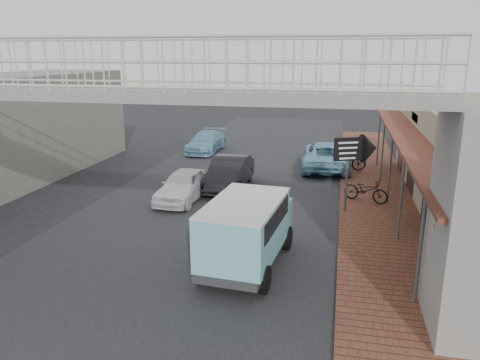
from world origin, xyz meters
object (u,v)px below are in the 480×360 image
at_px(motorcycle_near, 366,190).
at_px(motorcycle_far, 347,160).
at_px(white_hatchback, 183,185).
at_px(angkot_van, 247,224).
at_px(street_clock, 450,234).
at_px(dark_sedan, 229,173).
at_px(angkot_curb, 326,155).
at_px(angkot_far, 206,142).
at_px(arrow_sign, 367,149).

bearing_deg(motorcycle_near, motorcycle_far, 31.56).
bearing_deg(white_hatchback, angkot_van, -52.58).
bearing_deg(street_clock, motorcycle_far, 86.98).
height_order(dark_sedan, motorcycle_near, dark_sedan).
height_order(angkot_curb, angkot_van, angkot_van).
relative_size(white_hatchback, motorcycle_far, 2.01).
bearing_deg(white_hatchback, angkot_far, 103.89).
bearing_deg(motorcycle_far, street_clock, -178.83).
height_order(angkot_curb, arrow_sign, arrow_sign).
distance_m(white_hatchback, angkot_van, 6.89).
bearing_deg(arrow_sign, angkot_far, 109.39).
bearing_deg(motorcycle_far, motorcycle_near, -179.17).
height_order(white_hatchback, angkot_far, white_hatchback).
xyz_separation_m(angkot_far, motorcycle_near, (9.38, -8.76, -0.03)).
relative_size(angkot_curb, motorcycle_near, 2.81).
relative_size(angkot_far, angkot_van, 0.99).
distance_m(angkot_far, street_clock, 20.66).
relative_size(dark_sedan, angkot_far, 1.00).
relative_size(dark_sedan, street_clock, 1.68).
xyz_separation_m(street_clock, arrow_sign, (-1.43, 7.69, 0.27)).
xyz_separation_m(motorcycle_far, street_clock, (2.02, -14.08, 1.57)).
distance_m(white_hatchback, arrow_sign, 7.58).
bearing_deg(white_hatchback, angkot_curb, 53.76).
height_order(dark_sedan, street_clock, street_clock).
xyz_separation_m(angkot_van, motorcycle_near, (3.60, 6.79, -0.72)).
xyz_separation_m(motorcycle_near, arrow_sign, (-0.13, -1.15, 1.93)).
distance_m(angkot_far, arrow_sign, 13.69).
height_order(dark_sedan, angkot_curb, angkot_curb).
bearing_deg(angkot_far, white_hatchback, -78.58).
distance_m(angkot_curb, angkot_van, 12.73).
bearing_deg(angkot_van, street_clock, -17.88).
bearing_deg(angkot_curb, motorcycle_near, 105.22).
xyz_separation_m(white_hatchback, motorcycle_far, (6.76, 6.36, 0.02)).
xyz_separation_m(angkot_van, arrow_sign, (3.46, 5.64, 1.21)).
xyz_separation_m(angkot_far, arrow_sign, (9.25, -9.92, 1.89)).
bearing_deg(arrow_sign, dark_sedan, 135.74).
xyz_separation_m(angkot_curb, arrow_sign, (1.69, -6.95, 1.79)).
relative_size(motorcycle_near, street_clock, 0.73).
xyz_separation_m(white_hatchback, angkot_curb, (5.66, 6.93, 0.08)).
relative_size(motorcycle_near, arrow_sign, 0.63).
bearing_deg(motorcycle_far, white_hatchback, 126.30).
distance_m(angkot_van, motorcycle_near, 7.72).
relative_size(angkot_curb, angkot_van, 1.21).
xyz_separation_m(angkot_curb, angkot_far, (-7.56, 2.97, -0.10)).
xyz_separation_m(angkot_far, angkot_van, (5.78, -15.55, 0.68)).
height_order(angkot_curb, street_clock, street_clock).
distance_m(white_hatchback, angkot_far, 10.08).
bearing_deg(angkot_van, angkot_far, 115.28).
relative_size(angkot_far, motorcycle_far, 2.28).
distance_m(dark_sedan, street_clock, 12.41).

